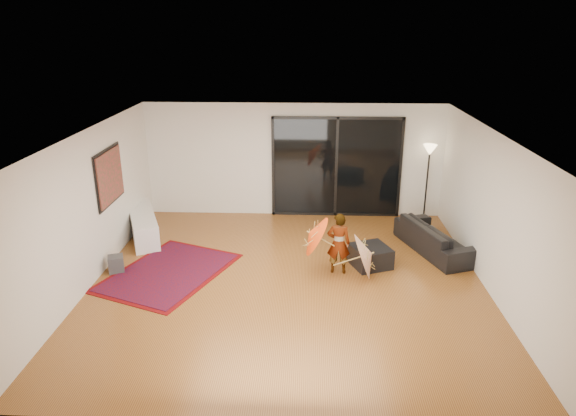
# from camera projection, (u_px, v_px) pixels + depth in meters

# --- Properties ---
(floor) EXTENTS (7.00, 7.00, 0.00)m
(floor) POSITION_uv_depth(u_px,v_px,m) (288.00, 281.00, 9.30)
(floor) COLOR #935D28
(floor) RESTS_ON ground
(ceiling) EXTENTS (7.00, 7.00, 0.00)m
(ceiling) POSITION_uv_depth(u_px,v_px,m) (288.00, 135.00, 8.38)
(ceiling) COLOR white
(ceiling) RESTS_ON wall_back
(wall_back) EXTENTS (7.00, 0.00, 7.00)m
(wall_back) POSITION_uv_depth(u_px,v_px,m) (294.00, 160.00, 12.13)
(wall_back) COLOR silver
(wall_back) RESTS_ON floor
(wall_front) EXTENTS (7.00, 0.00, 7.00)m
(wall_front) POSITION_uv_depth(u_px,v_px,m) (275.00, 324.00, 5.56)
(wall_front) COLOR silver
(wall_front) RESTS_ON floor
(wall_left) EXTENTS (0.00, 7.00, 7.00)m
(wall_left) POSITION_uv_depth(u_px,v_px,m) (89.00, 209.00, 8.98)
(wall_left) COLOR silver
(wall_left) RESTS_ON floor
(wall_right) EXTENTS (0.00, 7.00, 7.00)m
(wall_right) POSITION_uv_depth(u_px,v_px,m) (494.00, 215.00, 8.71)
(wall_right) COLOR silver
(wall_right) RESTS_ON floor
(sliding_door) EXTENTS (3.06, 0.07, 2.40)m
(sliding_door) POSITION_uv_depth(u_px,v_px,m) (336.00, 167.00, 12.11)
(sliding_door) COLOR black
(sliding_door) RESTS_ON wall_back
(painting) EXTENTS (0.04, 1.28, 1.08)m
(painting) POSITION_uv_depth(u_px,v_px,m) (110.00, 176.00, 9.81)
(painting) COLOR black
(painting) RESTS_ON wall_left
(media_console) EXTENTS (1.20, 2.00, 0.55)m
(media_console) POSITION_uv_depth(u_px,v_px,m) (143.00, 225.00, 11.18)
(media_console) COLOR white
(media_console) RESTS_ON floor
(speaker) EXTENTS (0.35, 0.35, 0.31)m
(speaker) POSITION_uv_depth(u_px,v_px,m) (116.00, 264.00, 9.62)
(speaker) COLOR #424244
(speaker) RESTS_ON floor
(persian_rug) EXTENTS (2.61, 2.99, 0.02)m
(persian_rug) POSITION_uv_depth(u_px,v_px,m) (169.00, 272.00, 9.63)
(persian_rug) COLOR #60080A
(persian_rug) RESTS_ON floor
(sofa) EXTENTS (1.44, 2.19, 0.60)m
(sofa) POSITION_uv_depth(u_px,v_px,m) (436.00, 238.00, 10.45)
(sofa) COLOR black
(sofa) RESTS_ON floor
(ottoman) EXTENTS (0.88, 0.88, 0.39)m
(ottoman) POSITION_uv_depth(u_px,v_px,m) (370.00, 256.00, 9.86)
(ottoman) COLOR black
(ottoman) RESTS_ON floor
(floor_lamp) EXTENTS (0.31, 0.31, 1.81)m
(floor_lamp) POSITION_uv_depth(u_px,v_px,m) (429.00, 161.00, 11.75)
(floor_lamp) COLOR black
(floor_lamp) RESTS_ON floor
(child) EXTENTS (0.44, 0.30, 1.18)m
(child) POSITION_uv_depth(u_px,v_px,m) (339.00, 243.00, 9.46)
(child) COLOR #999999
(child) RESTS_ON floor
(parasol_orange) EXTENTS (0.53, 0.79, 0.85)m
(parasol_orange) POSITION_uv_depth(u_px,v_px,m) (309.00, 237.00, 9.39)
(parasol_orange) COLOR #DD3F0B
(parasol_orange) RESTS_ON child
(parasol_white) EXTENTS (0.52, 0.86, 0.91)m
(parasol_white) POSITION_uv_depth(u_px,v_px,m) (372.00, 251.00, 9.33)
(parasol_white) COLOR white
(parasol_white) RESTS_ON floor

